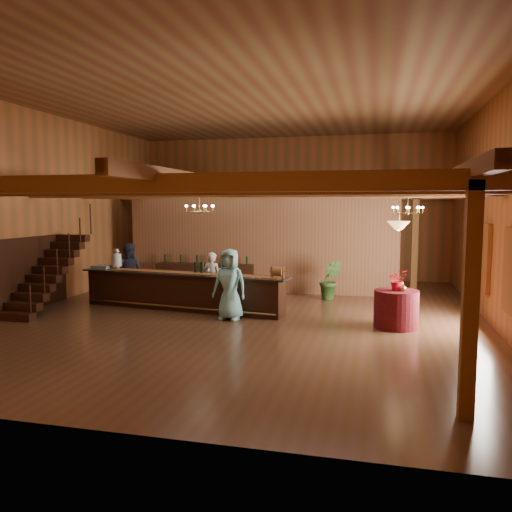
% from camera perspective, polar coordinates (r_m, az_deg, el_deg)
% --- Properties ---
extents(floor, '(14.00, 14.00, 0.00)m').
position_cam_1_polar(floor, '(13.21, -1.08, -6.70)').
color(floor, '#553422').
rests_on(floor, ground).
extents(ceiling, '(14.00, 14.00, 0.00)m').
position_cam_1_polar(ceiling, '(13.16, -1.13, 17.38)').
color(ceiling, brown).
rests_on(ceiling, wall_back).
extents(wall_back, '(12.00, 0.10, 5.50)m').
position_cam_1_polar(wall_back, '(19.75, 4.07, 5.50)').
color(wall_back, '#A55A2D').
rests_on(wall_back, floor).
extents(wall_front, '(12.00, 0.10, 5.50)m').
position_cam_1_polar(wall_front, '(6.38, -17.31, 4.46)').
color(wall_front, '#A55A2D').
rests_on(wall_front, floor).
extents(wall_left, '(0.10, 14.00, 5.50)m').
position_cam_1_polar(wall_left, '(15.54, -23.12, 4.94)').
color(wall_left, '#A55A2D').
rests_on(wall_left, floor).
extents(wall_right, '(0.10, 14.00, 5.50)m').
position_cam_1_polar(wall_right, '(12.77, 26.03, 4.71)').
color(wall_right, '#A55A2D').
rests_on(wall_right, floor).
extents(beam_grid, '(11.90, 13.90, 0.39)m').
position_cam_1_polar(beam_grid, '(13.39, -0.56, 7.44)').
color(beam_grid, brown).
rests_on(beam_grid, wall_left).
extents(support_posts, '(9.20, 10.20, 3.20)m').
position_cam_1_polar(support_posts, '(12.48, -1.68, 0.00)').
color(support_posts, brown).
rests_on(support_posts, floor).
extents(partition_wall, '(9.00, 0.18, 3.10)m').
position_cam_1_polar(partition_wall, '(16.47, 0.30, 1.26)').
color(partition_wall, brown).
rests_on(partition_wall, floor).
extents(window_right_front, '(0.12, 1.05, 1.75)m').
position_cam_1_polar(window_right_front, '(11.28, 27.24, -1.54)').
color(window_right_front, white).
rests_on(window_right_front, wall_right).
extents(window_right_back, '(0.12, 1.05, 1.75)m').
position_cam_1_polar(window_right_back, '(13.80, 24.71, -0.18)').
color(window_right_back, white).
rests_on(window_right_back, wall_right).
extents(staircase, '(1.00, 2.80, 2.00)m').
position_cam_1_polar(staircase, '(14.74, -22.85, -1.90)').
color(staircase, black).
rests_on(staircase, floor).
extents(backroom_boxes, '(4.10, 0.60, 1.10)m').
position_cam_1_polar(backroom_boxes, '(18.47, 2.35, -1.43)').
color(backroom_boxes, black).
rests_on(backroom_boxes, floor).
extents(tasting_bar, '(6.16, 1.56, 1.03)m').
position_cam_1_polar(tasting_bar, '(13.92, -8.46, -3.94)').
color(tasting_bar, black).
rests_on(tasting_bar, floor).
extents(beverage_dispenser, '(0.26, 0.26, 0.60)m').
position_cam_1_polar(beverage_dispenser, '(15.04, -15.61, -0.34)').
color(beverage_dispenser, silver).
rests_on(beverage_dispenser, tasting_bar).
extents(glass_rack_tray, '(0.50, 0.50, 0.10)m').
position_cam_1_polar(glass_rack_tray, '(15.25, -17.13, -1.19)').
color(glass_rack_tray, gray).
rests_on(glass_rack_tray, tasting_bar).
extents(raffle_drum, '(0.34, 0.24, 0.30)m').
position_cam_1_polar(raffle_drum, '(12.64, 2.46, -1.78)').
color(raffle_drum, brown).
rests_on(raffle_drum, tasting_bar).
extents(bar_bottle_0, '(0.07, 0.07, 0.30)m').
position_cam_1_polar(bar_bottle_0, '(13.76, -6.96, -1.30)').
color(bar_bottle_0, black).
rests_on(bar_bottle_0, tasting_bar).
extents(bar_bottle_1, '(0.07, 0.07, 0.30)m').
position_cam_1_polar(bar_bottle_1, '(13.67, -6.26, -1.34)').
color(bar_bottle_1, black).
rests_on(bar_bottle_1, tasting_bar).
extents(bar_bottle_2, '(0.07, 0.07, 0.30)m').
position_cam_1_polar(bar_bottle_2, '(13.65, -6.13, -1.35)').
color(bar_bottle_2, black).
rests_on(bar_bottle_2, tasting_bar).
extents(backbar_shelf, '(3.31, 0.86, 0.92)m').
position_cam_1_polar(backbar_shelf, '(16.79, -5.79, -2.43)').
color(backbar_shelf, black).
rests_on(backbar_shelf, floor).
extents(round_table, '(1.03, 1.03, 0.89)m').
position_cam_1_polar(round_table, '(12.20, 15.72, -5.85)').
color(round_table, maroon).
rests_on(round_table, floor).
extents(chandelier_left, '(0.80, 0.80, 0.57)m').
position_cam_1_polar(chandelier_left, '(13.44, -6.48, 5.47)').
color(chandelier_left, '#A78E48').
rests_on(chandelier_left, beam_grid).
extents(chandelier_right, '(0.80, 0.80, 0.61)m').
position_cam_1_polar(chandelier_right, '(14.04, 16.96, 5.11)').
color(chandelier_right, '#A78E48').
rests_on(chandelier_right, beam_grid).
extents(pendant_lamp, '(0.52, 0.52, 0.90)m').
position_cam_1_polar(pendant_lamp, '(11.96, 15.98, 3.38)').
color(pendant_lamp, '#A78E48').
rests_on(pendant_lamp, beam_grid).
extents(bartender, '(0.61, 0.45, 1.54)m').
position_cam_1_polar(bartender, '(14.33, -5.03, -2.61)').
color(bartender, silver).
rests_on(bartender, floor).
extents(staff_second, '(0.93, 0.77, 1.74)m').
position_cam_1_polar(staff_second, '(15.39, -14.34, -1.80)').
color(staff_second, '#212338').
rests_on(staff_second, floor).
extents(guest, '(0.93, 0.66, 1.79)m').
position_cam_1_polar(guest, '(12.50, -3.03, -3.25)').
color(guest, '#81CDD4').
rests_on(guest, floor).
extents(floor_plant, '(0.69, 0.57, 1.21)m').
position_cam_1_polar(floor_plant, '(15.30, 8.48, -2.73)').
color(floor_plant, '#2E4F1E').
rests_on(floor_plant, floor).
extents(table_flowers, '(0.51, 0.46, 0.50)m').
position_cam_1_polar(table_flowers, '(12.07, 15.90, -2.63)').
color(table_flowers, red).
rests_on(table_flowers, round_table).
extents(table_vase, '(0.17, 0.17, 0.31)m').
position_cam_1_polar(table_vase, '(12.02, 16.39, -3.15)').
color(table_vase, '#A78E48').
rests_on(table_vase, round_table).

